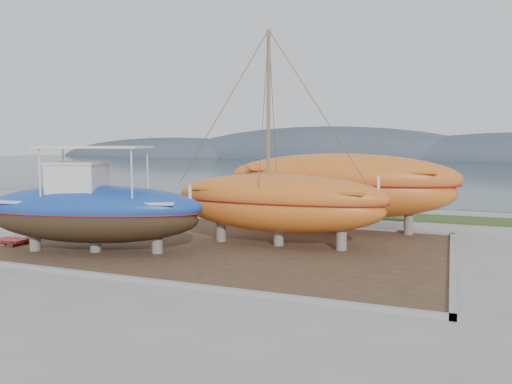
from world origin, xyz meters
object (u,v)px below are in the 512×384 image
at_px(orange_bare_hull, 340,193).
at_px(blue_caique, 94,199).
at_px(white_dinghy, 135,217).
at_px(red_trailer, 11,242).
at_px(orange_sailboat, 279,139).

bearing_deg(orange_bare_hull, blue_caique, -137.03).
height_order(white_dinghy, red_trailer, white_dinghy).
distance_m(white_dinghy, red_trailer, 6.05).
height_order(orange_sailboat, red_trailer, orange_sailboat).
distance_m(orange_sailboat, red_trailer, 12.54).
bearing_deg(orange_sailboat, orange_bare_hull, 68.55).
bearing_deg(red_trailer, orange_bare_hull, 31.40).
height_order(blue_caique, orange_sailboat, orange_sailboat).
bearing_deg(red_trailer, white_dinghy, 60.37).
relative_size(orange_sailboat, red_trailer, 4.47).
bearing_deg(blue_caique, red_trailer, 166.02).
height_order(orange_bare_hull, red_trailer, orange_bare_hull).
height_order(white_dinghy, orange_bare_hull, orange_bare_hull).
height_order(white_dinghy, orange_sailboat, orange_sailboat).
xyz_separation_m(white_dinghy, orange_sailboat, (8.28, -1.31, 3.97)).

